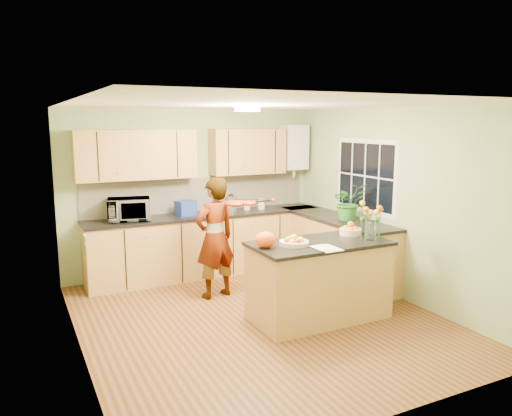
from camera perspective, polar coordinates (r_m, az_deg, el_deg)
name	(u,v)px	position (r m, az deg, el deg)	size (l,w,h in m)	color
floor	(259,319)	(6.07, 0.32, -12.52)	(4.50, 4.50, 0.00)	#502F17
ceiling	(259,104)	(5.62, 0.35, 11.78)	(4.00, 4.50, 0.02)	white
wall_back	(193,191)	(7.76, -7.17, 1.90)	(4.00, 0.02, 2.50)	#9FAF7D
wall_front	(394,265)	(3.89, 15.52, -6.29)	(4.00, 0.02, 2.50)	#9FAF7D
wall_left	(75,232)	(5.15, -19.97, -2.62)	(0.02, 4.50, 2.50)	#9FAF7D
wall_right	(394,203)	(6.84, 15.47, 0.56)	(0.02, 4.50, 2.50)	#9FAF7D
back_counter	(207,244)	(7.67, -5.60, -4.10)	(3.64, 0.62, 0.94)	#A77B43
right_counter	(336,248)	(7.46, 9.10, -4.57)	(0.62, 2.24, 0.94)	#A77B43
splashback	(200,194)	(7.79, -6.43, 1.57)	(3.60, 0.02, 0.52)	silver
upper_cabinets	(185,153)	(7.49, -8.11, 6.21)	(3.20, 0.34, 0.70)	#A77B43
boiler	(294,147)	(8.28, 4.36, 6.93)	(0.40, 0.30, 0.86)	silver
window_right	(365,176)	(7.25, 12.37, 3.58)	(0.01, 1.30, 1.05)	silver
light_switch	(85,240)	(4.56, -18.93, -3.47)	(0.02, 0.09, 0.09)	silver
ceiling_lamp	(247,108)	(5.89, -1.00, 11.31)	(0.30, 0.30, 0.07)	#FFEABF
peninsula_island	(319,280)	(5.99, 7.21, -8.18)	(1.62, 0.83, 0.93)	#A77B43
fruit_dish	(294,241)	(5.67, 4.36, -3.79)	(0.34, 0.34, 0.12)	beige
orange_bowl	(350,229)	(6.28, 10.74, -2.42)	(0.27, 0.27, 0.16)	beige
flower_vase	(372,212)	(6.01, 13.10, -0.49)	(0.27, 0.27, 0.50)	silver
orange_bag	(265,240)	(5.54, 1.07, -3.64)	(0.24, 0.20, 0.18)	#FF5915
papers	(327,248)	(5.56, 8.16, -4.56)	(0.23, 0.32, 0.01)	white
violinist	(215,238)	(6.59, -4.72, -3.43)	(0.59, 0.38, 1.60)	#EEB091
violin	(235,203)	(6.37, -2.37, 0.56)	(0.67, 0.27, 0.13)	#541605
microwave	(129,209)	(7.20, -14.33, -0.16)	(0.58, 0.39, 0.32)	silver
blue_box	(186,208)	(7.45, -8.03, 0.00)	(0.28, 0.20, 0.22)	navy
kettle	(231,203)	(7.66, -2.87, 0.54)	(0.18, 0.18, 0.33)	silver
jar_cream	(247,205)	(7.85, -1.03, 0.35)	(0.10, 0.10, 0.16)	beige
jar_white	(261,204)	(7.91, 0.62, 0.45)	(0.11, 0.11, 0.16)	silver
potted_plant	(348,202)	(7.10, 10.52, 0.71)	(0.48, 0.41, 0.53)	#2C7828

